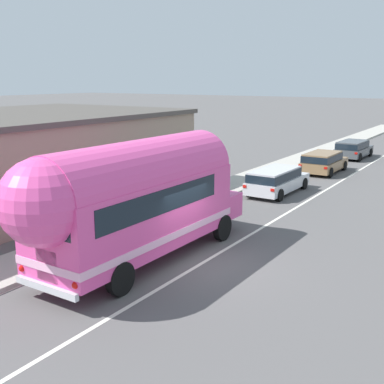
{
  "coord_description": "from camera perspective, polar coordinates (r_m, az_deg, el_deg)",
  "views": [
    {
      "loc": [
        8.06,
        -13.07,
        6.03
      ],
      "look_at": [
        -1.54,
        1.85,
        1.92
      ],
      "focal_mm": 45.76,
      "sensor_mm": 36.0,
      "label": 1
    }
  ],
  "objects": [
    {
      "name": "ground_plane",
      "position": [
        16.5,
        1.02,
        -8.4
      ],
      "size": [
        300.0,
        300.0,
        0.0
      ],
      "primitive_type": "plane",
      "color": "#565454"
    },
    {
      "name": "painted_bus",
      "position": [
        15.83,
        -7.02,
        -0.67
      ],
      "size": [
        2.66,
        10.38,
        4.12
      ],
      "color": "#EA4C9E",
      "rests_on": "ground"
    },
    {
      "name": "car_lead",
      "position": [
        26.54,
        9.78,
        1.49
      ],
      "size": [
        1.96,
        4.81,
        1.37
      ],
      "color": "silver",
      "rests_on": "ground"
    },
    {
      "name": "lane_markings",
      "position": [
        27.56,
        11.24,
        0.17
      ],
      "size": [
        3.76,
        80.0,
        0.01
      ],
      "color": "silver",
      "rests_on": "ground"
    },
    {
      "name": "car_third",
      "position": [
        40.06,
        18.27,
        4.89
      ],
      "size": [
        2.06,
        4.5,
        1.37
      ],
      "color": "#474C51",
      "rests_on": "ground"
    },
    {
      "name": "car_second",
      "position": [
        33.15,
        15.04,
        3.51
      ],
      "size": [
        2.04,
        4.42,
        1.37
      ],
      "color": "olive",
      "rests_on": "ground"
    },
    {
      "name": "sidewalk_slab",
      "position": [
        27.08,
        3.51,
        0.32
      ],
      "size": [
        2.36,
        90.0,
        0.15
      ],
      "primitive_type": "cube",
      "color": "#ADA89E",
      "rests_on": "ground"
    }
  ]
}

